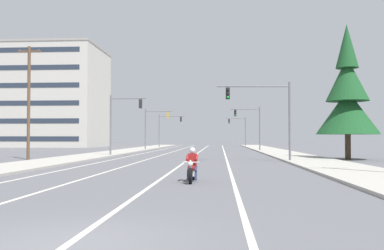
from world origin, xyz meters
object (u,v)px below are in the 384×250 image
(motorcycle_with_rider, at_px, (192,168))
(traffic_signal_near_left, at_px, (121,117))
(traffic_signal_near_right, at_px, (268,108))
(traffic_signal_mid_right, at_px, (252,122))
(conifer_tree_right_verge_near, at_px, (347,97))
(utility_pole_left_near, at_px, (29,101))
(apartment_building_far_left_block, at_px, (54,97))
(traffic_signal_mid_left, at_px, (153,123))
(traffic_signal_far_right, at_px, (240,127))
(traffic_signal_far_left, at_px, (167,126))

(motorcycle_with_rider, bearing_deg, traffic_signal_near_left, 109.83)
(traffic_signal_near_right, relative_size, traffic_signal_mid_right, 1.00)
(conifer_tree_right_verge_near, bearing_deg, traffic_signal_near_right, -151.44)
(utility_pole_left_near, relative_size, apartment_building_far_left_block, 0.48)
(traffic_signal_mid_left, height_order, utility_pole_left_near, utility_pole_left_near)
(motorcycle_with_rider, bearing_deg, utility_pole_left_near, 131.11)
(traffic_signal_mid_left, distance_m, traffic_signal_far_right, 28.57)
(traffic_signal_mid_left, height_order, conifer_tree_right_verge_near, conifer_tree_right_verge_near)
(motorcycle_with_rider, distance_m, traffic_signal_far_left, 61.82)
(traffic_signal_mid_right, height_order, traffic_signal_far_left, same)
(apartment_building_far_left_block, bearing_deg, traffic_signal_far_left, -13.92)
(traffic_signal_near_right, height_order, traffic_signal_far_left, same)
(traffic_signal_far_right, height_order, apartment_building_far_left_block, apartment_building_far_left_block)
(traffic_signal_mid_left, bearing_deg, traffic_signal_far_left, 89.20)
(traffic_signal_far_right, bearing_deg, traffic_signal_mid_right, -89.53)
(conifer_tree_right_verge_near, bearing_deg, traffic_signal_near_left, 165.05)
(utility_pole_left_near, bearing_deg, apartment_building_far_left_block, 109.43)
(traffic_signal_near_right, height_order, traffic_signal_far_right, same)
(traffic_signal_far_left, xyz_separation_m, conifer_tree_right_verge_near, (20.83, -42.00, 1.23))
(traffic_signal_mid_right, distance_m, utility_pole_left_near, 31.98)
(motorcycle_with_rider, bearing_deg, traffic_signal_mid_left, 101.00)
(traffic_signal_near_right, xyz_separation_m, traffic_signal_far_left, (-13.66, 45.90, -0.05))
(traffic_signal_mid_left, height_order, apartment_building_far_left_block, apartment_building_far_left_block)
(traffic_signal_mid_right, distance_m, apartment_building_far_left_block, 46.30)
(traffic_signal_far_left, bearing_deg, motorcycle_with_rider, -81.86)
(traffic_signal_mid_left, relative_size, utility_pole_left_near, 0.64)
(traffic_signal_far_left, bearing_deg, traffic_signal_near_left, -90.26)
(traffic_signal_near_right, relative_size, traffic_signal_mid_left, 1.00)
(traffic_signal_far_right, bearing_deg, apartment_building_far_left_block, -174.38)
(traffic_signal_mid_left, bearing_deg, traffic_signal_mid_right, -16.67)
(conifer_tree_right_verge_near, relative_size, apartment_building_far_left_block, 0.57)
(traffic_signal_mid_right, relative_size, traffic_signal_far_left, 1.00)
(traffic_signal_near_right, distance_m, traffic_signal_far_right, 55.58)
(traffic_signal_mid_right, bearing_deg, traffic_signal_far_left, 126.44)
(traffic_signal_mid_right, xyz_separation_m, traffic_signal_mid_left, (-14.54, 4.35, -0.00))
(traffic_signal_far_left, relative_size, apartment_building_far_left_block, 0.31)
(motorcycle_with_rider, distance_m, traffic_signal_far_right, 71.06)
(conifer_tree_right_verge_near, height_order, apartment_building_far_left_block, apartment_building_far_left_block)
(traffic_signal_far_left, xyz_separation_m, apartment_building_far_left_block, (-23.93, 5.93, 6.04))
(traffic_signal_near_left, xyz_separation_m, traffic_signal_mid_right, (14.50, 16.98, 0.03))
(traffic_signal_near_right, distance_m, traffic_signal_mid_right, 26.50)
(traffic_signal_near_right, xyz_separation_m, traffic_signal_mid_right, (0.67, 26.49, -0.10))
(traffic_signal_near_right, distance_m, traffic_signal_near_left, 16.78)
(traffic_signal_far_left, bearing_deg, traffic_signal_mid_left, -90.80)
(traffic_signal_near_left, xyz_separation_m, traffic_signal_far_left, (0.17, 36.40, 0.07))
(apartment_building_far_left_block, bearing_deg, motorcycle_with_rider, -64.01)
(motorcycle_with_rider, height_order, apartment_building_far_left_block, apartment_building_far_left_block)
(motorcycle_with_rider, xyz_separation_m, traffic_signal_mid_left, (-8.95, 46.04, 3.46))
(traffic_signal_far_left, distance_m, utility_pole_left_near, 44.21)
(utility_pole_left_near, xyz_separation_m, apartment_building_far_left_block, (-17.51, 49.66, 5.08))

